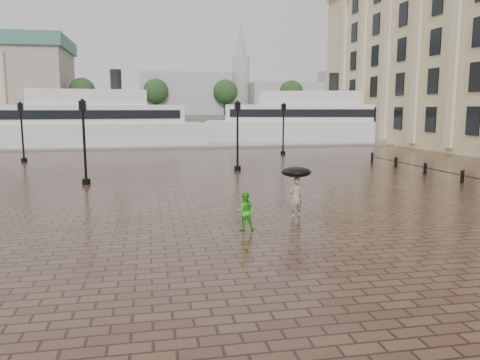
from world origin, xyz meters
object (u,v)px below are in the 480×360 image
Objects in this scene: child_pedestrian at (245,211)px; ferry_near at (89,123)px; street_lamps at (165,133)px; adult_pedestrian at (296,197)px; ferry_far at (308,121)px.

ferry_near is at bearing -77.20° from child_pedestrian.
street_lamps is 17.52m from adult_pedestrian.
street_lamps is at bearing -114.28° from ferry_far.
adult_pedestrian is 38.83m from ferry_near.
child_pedestrian is at bearing -82.84° from ferry_near.
street_lamps is 14.33× the size of adult_pedestrian.
child_pedestrian is (1.89, -18.48, -1.68)m from street_lamps.
ferry_far is (14.56, 40.35, 1.78)m from adult_pedestrian.
child_pedestrian is 0.05× the size of ferry_far.
adult_pedestrian is (4.15, -16.95, -1.58)m from street_lamps.
ferry_near is (-7.47, 20.06, 0.15)m from street_lamps.
street_lamps is at bearing -76.07° from ferry_near.
adult_pedestrian is 1.16× the size of child_pedestrian.
adult_pedestrian is 0.06× the size of ferry_near.
street_lamps is 21.40m from ferry_near.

